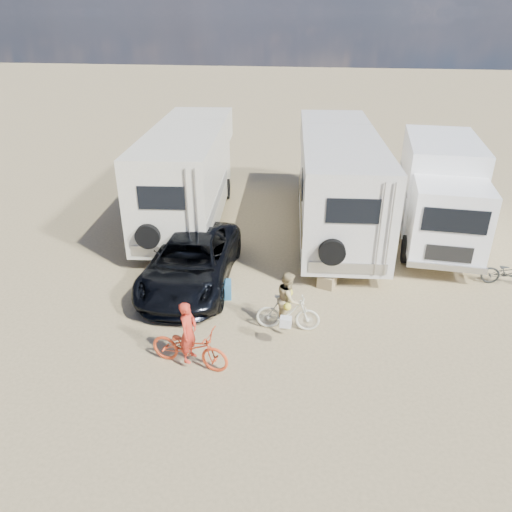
# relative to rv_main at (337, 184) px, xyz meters

# --- Properties ---
(ground) EXTENTS (140.00, 140.00, 0.00)m
(ground) POSITION_rel_rv_main_xyz_m (-0.43, -7.37, -1.81)
(ground) COLOR tan
(ground) RESTS_ON ground
(rv_main) EXTENTS (3.44, 9.82, 3.62)m
(rv_main) POSITION_rel_rv_main_xyz_m (0.00, 0.00, 0.00)
(rv_main) COLOR white
(rv_main) RESTS_ON ground
(rv_left) EXTENTS (3.44, 9.11, 3.67)m
(rv_left) POSITION_rel_rv_main_xyz_m (-5.72, -0.06, 0.03)
(rv_left) COLOR silver
(rv_left) RESTS_ON ground
(box_truck) EXTENTS (2.92, 6.84, 3.51)m
(box_truck) POSITION_rel_rv_main_xyz_m (3.59, -0.63, -0.05)
(box_truck) COLOR white
(box_truck) RESTS_ON ground
(dark_suv) EXTENTS (2.66, 5.42, 1.48)m
(dark_suv) POSITION_rel_rv_main_xyz_m (-4.35, -4.99, -1.07)
(dark_suv) COLOR black
(dark_suv) RESTS_ON ground
(bike_man) EXTENTS (2.06, 1.06, 1.03)m
(bike_man) POSITION_rel_rv_main_xyz_m (-3.36, -8.83, -1.29)
(bike_man) COLOR red
(bike_man) RESTS_ON ground
(bike_woman) EXTENTS (1.69, 0.50, 1.01)m
(bike_woman) POSITION_rel_rv_main_xyz_m (-1.20, -7.04, -1.30)
(bike_woman) COLOR beige
(bike_woman) RESTS_ON ground
(rider_man) EXTENTS (0.47, 0.62, 1.54)m
(rider_man) POSITION_rel_rv_main_xyz_m (-3.36, -8.83, -1.04)
(rider_man) COLOR red
(rider_man) RESTS_ON ground
(rider_woman) EXTENTS (0.59, 0.75, 1.52)m
(rider_woman) POSITION_rel_rv_main_xyz_m (-1.20, -7.04, -1.05)
(rider_woman) COLOR tan
(rider_woman) RESTS_ON ground
(bike_parked) EXTENTS (1.65, 0.66, 0.85)m
(bike_parked) POSITION_rel_rv_main_xyz_m (5.31, -3.70, -1.38)
(bike_parked) COLOR #242724
(bike_parked) RESTS_ON ground
(cooler) EXTENTS (0.69, 0.56, 0.50)m
(cooler) POSITION_rel_rv_main_xyz_m (-3.29, -5.69, -1.56)
(cooler) COLOR teal
(cooler) RESTS_ON ground
(crate) EXTENTS (0.62, 0.62, 0.39)m
(crate) POSITION_rel_rv_main_xyz_m (-0.21, -4.61, -1.61)
(crate) COLOR #8E7954
(crate) RESTS_ON ground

